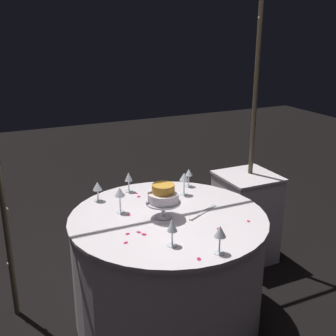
{
  "coord_description": "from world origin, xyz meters",
  "views": [
    {
      "loc": [
        -1.05,
        -2.25,
        1.9
      ],
      "look_at": [
        0.0,
        0.0,
        1.06
      ],
      "focal_mm": 45.73,
      "sensor_mm": 36.0,
      "label": 1
    }
  ],
  "objects": [
    {
      "name": "wine_glass_3",
      "position": [
        0.26,
        0.28,
        0.86
      ],
      "size": [
        0.07,
        0.07,
        0.17
      ],
      "color": "silver",
      "rests_on": "main_table"
    },
    {
      "name": "rose_petal_8",
      "position": [
        -0.23,
        0.12,
        0.74
      ],
      "size": [
        0.03,
        0.03,
        0.0
      ],
      "primitive_type": "ellipsoid",
      "rotation": [
        0.0,
        0.0,
        5.3
      ],
      "color": "#C61951",
      "rests_on": "main_table"
    },
    {
      "name": "wine_glass_1",
      "position": [
        -0.14,
        -0.36,
        0.85
      ],
      "size": [
        0.06,
        0.06,
        0.16
      ],
      "color": "silver",
      "rests_on": "main_table"
    },
    {
      "name": "rose_petal_6",
      "position": [
        -0.32,
        -0.12,
        0.74
      ],
      "size": [
        0.03,
        0.02,
        0.0
      ],
      "primitive_type": "ellipsoid",
      "rotation": [
        0.0,
        0.0,
        0.09
      ],
      "color": "#C61951",
      "rests_on": "main_table"
    },
    {
      "name": "tiered_cake",
      "position": [
        -0.04,
        -0.01,
        0.88
      ],
      "size": [
        0.22,
        0.22,
        0.22
      ],
      "color": "silver",
      "rests_on": "main_table"
    },
    {
      "name": "rose_petal_10",
      "position": [
        -0.14,
        0.47,
        0.74
      ],
      "size": [
        0.03,
        0.03,
        0.0
      ],
      "primitive_type": "ellipsoid",
      "rotation": [
        0.0,
        0.0,
        5.71
      ],
      "color": "#C61951",
      "rests_on": "main_table"
    },
    {
      "name": "wine_glass_6",
      "position": [
        0.05,
        -0.54,
        0.86
      ],
      "size": [
        0.07,
        0.07,
        0.16
      ],
      "color": "silver",
      "rests_on": "main_table"
    },
    {
      "name": "rose_petal_4",
      "position": [
        -0.05,
        0.45,
        0.74
      ],
      "size": [
        0.03,
        0.03,
        0.0
      ],
      "primitive_type": "ellipsoid",
      "rotation": [
        0.0,
        0.0,
        5.34
      ],
      "color": "#C61951",
      "rests_on": "main_table"
    },
    {
      "name": "wine_glass_5",
      "position": [
        -0.33,
        0.43,
        0.84
      ],
      "size": [
        0.07,
        0.07,
        0.14
      ],
      "color": "silver",
      "rests_on": "main_table"
    },
    {
      "name": "wine_glass_4",
      "position": [
        -0.26,
        0.18,
        0.87
      ],
      "size": [
        0.07,
        0.07,
        0.17
      ],
      "color": "silver",
      "rests_on": "main_table"
    },
    {
      "name": "wine_glass_0",
      "position": [
        0.36,
        0.41,
        0.84
      ],
      "size": [
        0.06,
        0.06,
        0.14
      ],
      "color": "silver",
      "rests_on": "main_table"
    },
    {
      "name": "wine_glass_2",
      "position": [
        -0.08,
        0.5,
        0.84
      ],
      "size": [
        0.06,
        0.06,
        0.15
      ],
      "color": "silver",
      "rests_on": "main_table"
    },
    {
      "name": "rose_petal_1",
      "position": [
        -0.05,
        0.38,
        0.74
      ],
      "size": [
        0.04,
        0.04,
        0.0
      ],
      "primitive_type": "ellipsoid",
      "rotation": [
        0.0,
        0.0,
        0.75
      ],
      "color": "#C61951",
      "rests_on": "main_table"
    },
    {
      "name": "side_table",
      "position": [
        0.9,
        0.41,
        0.37
      ],
      "size": [
        0.45,
        0.45,
        0.75
      ],
      "color": "white",
      "rests_on": "ground"
    },
    {
      "name": "rose_petal_9",
      "position": [
        -0.36,
        -0.22,
        0.74
      ],
      "size": [
        0.04,
        0.03,
        0.0
      ],
      "primitive_type": "ellipsoid",
      "rotation": [
        0.0,
        0.0,
        3.74
      ],
      "color": "#C61951",
      "rests_on": "main_table"
    },
    {
      "name": "rose_petal_0",
      "position": [
        -0.23,
        -0.17,
        0.74
      ],
      "size": [
        0.04,
        0.04,
        0.0
      ],
      "primitive_type": "ellipsoid",
      "rotation": [
        0.0,
        0.0,
        2.21
      ],
      "color": "#C61951",
      "rests_on": "main_table"
    },
    {
      "name": "decorative_arch",
      "position": [
        0.0,
        0.44,
        1.37
      ],
      "size": [
        1.95,
        0.05,
        2.12
      ],
      "color": "#473D2D",
      "rests_on": "ground"
    },
    {
      "name": "rose_petal_2",
      "position": [
        -0.08,
        -0.55,
        0.74
      ],
      "size": [
        0.03,
        0.04,
        0.0
      ],
      "primitive_type": "ellipsoid",
      "rotation": [
        0.0,
        0.0,
        1.27
      ],
      "color": "#C61951",
      "rests_on": "main_table"
    },
    {
      "name": "rose_petal_3",
      "position": [
        -0.25,
        -0.13,
        0.74
      ],
      "size": [
        0.03,
        0.03,
        0.0
      ],
      "primitive_type": "ellipsoid",
      "rotation": [
        0.0,
        0.0,
        2.21
      ],
      "color": "#C61951",
      "rests_on": "main_table"
    },
    {
      "name": "ground_plane",
      "position": [
        0.0,
        0.0,
        0.0
      ],
      "size": [
        12.0,
        12.0,
        0.0
      ],
      "primitive_type": "plane",
      "color": "black"
    },
    {
      "name": "cake_knife",
      "position": [
        0.21,
        -0.06,
        0.74
      ],
      "size": [
        0.27,
        0.16,
        0.01
      ],
      "color": "silver",
      "rests_on": "main_table"
    },
    {
      "name": "rose_petal_7",
      "position": [
        0.42,
        -0.28,
        0.74
      ],
      "size": [
        0.03,
        0.03,
        0.0
      ],
      "primitive_type": "ellipsoid",
      "rotation": [
        0.0,
        0.0,
        1.33
      ],
      "color": "#C61951",
      "rests_on": "main_table"
    },
    {
      "name": "main_table",
      "position": [
        0.0,
        0.0,
        0.37
      ],
      "size": [
        1.27,
        1.27,
        0.74
      ],
      "color": "white",
      "rests_on": "ground"
    },
    {
      "name": "rose_petal_5",
      "position": [
        0.2,
        -0.29,
        0.74
      ],
      "size": [
        0.03,
        0.03,
        0.0
      ],
      "primitive_type": "ellipsoid",
      "rotation": [
        0.0,
        0.0,
        0.11
      ],
      "color": "#C61951",
      "rests_on": "main_table"
    }
  ]
}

